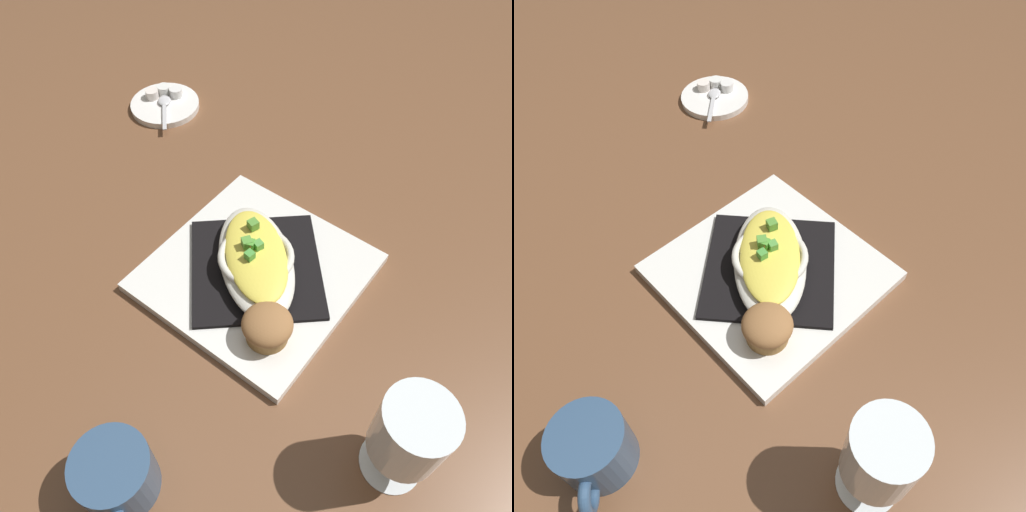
% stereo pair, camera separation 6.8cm
% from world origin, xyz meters
% --- Properties ---
extents(ground_plane, '(2.60, 2.60, 0.00)m').
position_xyz_m(ground_plane, '(0.00, 0.00, 0.00)').
color(ground_plane, brown).
extents(square_plate, '(0.29, 0.29, 0.01)m').
position_xyz_m(square_plate, '(0.00, 0.00, 0.01)').
color(square_plate, white).
rests_on(square_plate, ground_plane).
extents(folded_napkin, '(0.25, 0.25, 0.01)m').
position_xyz_m(folded_napkin, '(0.00, 0.00, 0.02)').
color(folded_napkin, black).
rests_on(folded_napkin, square_plate).
extents(gratin_dish, '(0.21, 0.21, 0.05)m').
position_xyz_m(gratin_dish, '(0.00, 0.00, 0.04)').
color(gratin_dish, silver).
rests_on(gratin_dish, folded_napkin).
extents(muffin, '(0.06, 0.06, 0.04)m').
position_xyz_m(muffin, '(-0.08, -0.07, 0.04)').
color(muffin, olive).
rests_on(muffin, square_plate).
extents(coffee_mug, '(0.09, 0.10, 0.08)m').
position_xyz_m(coffee_mug, '(-0.31, -0.04, 0.03)').
color(coffee_mug, '#314D6F').
rests_on(coffee_mug, ground_plane).
extents(stemmed_glass, '(0.07, 0.07, 0.14)m').
position_xyz_m(stemmed_glass, '(-0.13, -0.26, 0.09)').
color(stemmed_glass, white).
rests_on(stemmed_glass, ground_plane).
extents(creamer_saucer, '(0.13, 0.13, 0.01)m').
position_xyz_m(creamer_saucer, '(0.23, 0.35, 0.01)').
color(creamer_saucer, white).
rests_on(creamer_saucer, ground_plane).
extents(spoon, '(0.09, 0.08, 0.01)m').
position_xyz_m(spoon, '(0.22, 0.35, 0.02)').
color(spoon, silver).
rests_on(spoon, creamer_saucer).
extents(creamer_cup_0, '(0.02, 0.02, 0.02)m').
position_xyz_m(creamer_cup_0, '(0.25, 0.35, 0.02)').
color(creamer_cup_0, white).
rests_on(creamer_cup_0, creamer_saucer).
extents(creamer_cup_1, '(0.02, 0.02, 0.02)m').
position_xyz_m(creamer_cup_1, '(0.25, 0.37, 0.02)').
color(creamer_cup_1, white).
rests_on(creamer_cup_1, creamer_saucer).
extents(creamer_cup_2, '(0.02, 0.02, 0.02)m').
position_xyz_m(creamer_cup_2, '(0.23, 0.38, 0.02)').
color(creamer_cup_2, white).
rests_on(creamer_cup_2, creamer_saucer).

